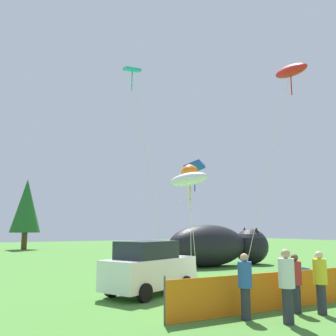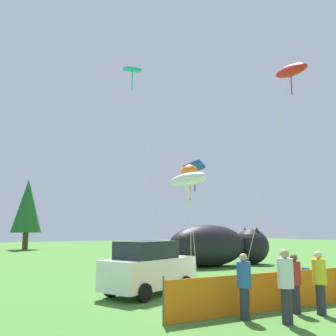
{
  "view_description": "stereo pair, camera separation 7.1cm",
  "coord_description": "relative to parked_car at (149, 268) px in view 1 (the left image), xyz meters",
  "views": [
    {
      "loc": [
        -10.22,
        -12.39,
        2.46
      ],
      "look_at": [
        -1.05,
        3.33,
        5.4
      ],
      "focal_mm": 40.0,
      "sensor_mm": 36.0,
      "label": 1
    },
    {
      "loc": [
        -10.16,
        -12.43,
        2.46
      ],
      "look_at": [
        -1.05,
        3.33,
        5.4
      ],
      "focal_mm": 40.0,
      "sensor_mm": 36.0,
      "label": 2
    }
  ],
  "objects": [
    {
      "name": "horizon_tree_east",
      "position": [
        1.16,
        33.89,
        4.1
      ],
      "size": [
        3.46,
        3.46,
        8.27
      ],
      "color": "brown",
      "rests_on": "ground"
    },
    {
      "name": "kite_orange_flower",
      "position": [
        3.13,
        1.88,
        4.07
      ],
      "size": [
        0.84,
        0.94,
        5.49
      ],
      "color": "silver",
      "rests_on": "ground"
    },
    {
      "name": "inflatable_cat",
      "position": [
        8.88,
        7.24,
        0.27
      ],
      "size": [
        7.82,
        2.73,
        2.69
      ],
      "rotation": [
        0.0,
        0.0,
        -0.01
      ],
      "color": "black",
      "rests_on": "ground"
    },
    {
      "name": "spectator_in_blue_shirt",
      "position": [
        2.34,
        -4.9,
        -0.05
      ],
      "size": [
        0.37,
        0.37,
        1.7
      ],
      "color": "#2D2D38",
      "rests_on": "ground"
    },
    {
      "name": "ground_plane",
      "position": [
        3.52,
        -0.5,
        -0.98
      ],
      "size": [
        120.0,
        120.0,
        0.0
      ],
      "primitive_type": "plane",
      "color": "#477F33"
    },
    {
      "name": "kite_white_ghost",
      "position": [
        2.78,
        1.46,
        3.71
      ],
      "size": [
        2.78,
        3.22,
        5.16
      ],
      "color": "silver",
      "rests_on": "ground"
    },
    {
      "name": "spectator_in_black_shirt",
      "position": [
        1.15,
        -5.66,
        0.07
      ],
      "size": [
        0.42,
        0.42,
        1.91
      ],
      "color": "#2D2D38",
      "rests_on": "ground"
    },
    {
      "name": "parked_car",
      "position": [
        0.0,
        0.0,
        0.0
      ],
      "size": [
        4.21,
        2.97,
        1.98
      ],
      "rotation": [
        0.0,
        0.0,
        0.39
      ],
      "color": "white",
      "rests_on": "ground"
    },
    {
      "name": "safety_fence",
      "position": [
        3.17,
        -4.29,
        -0.42
      ],
      "size": [
        9.75,
        0.39,
        1.23
      ],
      "rotation": [
        0.0,
        0.0,
        -0.04
      ],
      "color": "orange",
      "rests_on": "ground"
    },
    {
      "name": "spectator_in_white_shirt",
      "position": [
        0.52,
        -4.74,
        -0.01
      ],
      "size": [
        0.39,
        0.39,
        1.77
      ],
      "color": "#2D2D38",
      "rests_on": "ground"
    },
    {
      "name": "spectator_in_red_shirt",
      "position": [
        2.83,
        -5.39,
        0.0
      ],
      "size": [
        0.39,
        0.39,
        1.79
      ],
      "color": "#2D2D38",
      "rests_on": "ground"
    },
    {
      "name": "kite_teal_diamond",
      "position": [
        2.02,
        6.17,
        10.45
      ],
      "size": [
        2.17,
        1.68,
        11.94
      ],
      "color": "silver",
      "rests_on": "ground"
    },
    {
      "name": "kite_red_lizard",
      "position": [
        7.96,
        -0.32,
        9.47
      ],
      "size": [
        2.6,
        3.31,
        11.1
      ],
      "color": "silver",
      "rests_on": "ground"
    },
    {
      "name": "kite_blue_box",
      "position": [
        4.16,
        3.04,
        4.56
      ],
      "size": [
        3.19,
        1.23,
        5.94
      ],
      "color": "silver",
      "rests_on": "ground"
    },
    {
      "name": "folding_chair",
      "position": [
        6.05,
        -2.04,
        -0.48
      ],
      "size": [
        0.56,
        0.56,
        0.85
      ],
      "rotation": [
        0.0,
        0.0,
        2.98
      ],
      "color": "#1959A5",
      "rests_on": "ground"
    }
  ]
}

